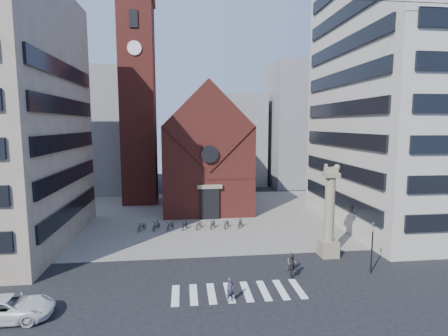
{
  "coord_description": "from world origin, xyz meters",
  "views": [
    {
      "loc": [
        -3.28,
        -27.01,
        12.24
      ],
      "look_at": [
        0.8,
        8.0,
        7.81
      ],
      "focal_mm": 28.0,
      "sensor_mm": 36.0,
      "label": 1
    }
  ],
  "objects": [
    {
      "name": "piazza",
      "position": [
        0.0,
        19.0,
        0.03
      ],
      "size": [
        46.0,
        30.0,
        0.05
      ],
      "primitive_type": "cube",
      "color": "gray",
      "rests_on": "ground"
    },
    {
      "name": "ground",
      "position": [
        0.0,
        0.0,
        0.0
      ],
      "size": [
        120.0,
        120.0,
        0.0
      ],
      "primitive_type": "plane",
      "color": "black",
      "rests_on": "ground"
    },
    {
      "name": "pedestrian_0",
      "position": [
        -0.2,
        -4.36,
        0.86
      ],
      "size": [
        0.74,
        0.64,
        1.73
      ],
      "primitive_type": "imported",
      "rotation": [
        0.0,
        0.0,
        0.42
      ],
      "color": "#372F42",
      "rests_on": "ground"
    },
    {
      "name": "traffic_light",
      "position": [
        12.0,
        -1.0,
        2.29
      ],
      "size": [
        0.13,
        0.16,
        4.3
      ],
      "color": "black",
      "rests_on": "ground"
    },
    {
      "name": "pedestrian_2",
      "position": [
        5.17,
        -1.24,
        0.98
      ],
      "size": [
        0.72,
        1.23,
        1.96
      ],
      "primitive_type": "imported",
      "rotation": [
        0.0,
        0.0,
        1.35
      ],
      "color": "#222229",
      "rests_on": "ground"
    },
    {
      "name": "scooter_5",
      "position": [
        0.03,
        12.86,
        0.61
      ],
      "size": [
        1.21,
        1.92,
        1.12
      ],
      "primitive_type": "imported",
      "rotation": [
        0.0,
        0.0,
        -0.4
      ],
      "color": "black",
      "rests_on": "piazza"
    },
    {
      "name": "scooter_7",
      "position": [
        3.31,
        12.86,
        0.61
      ],
      "size": [
        1.21,
        1.92,
        1.12
      ],
      "primitive_type": "imported",
      "rotation": [
        0.0,
        0.0,
        -0.4
      ],
      "color": "black",
      "rests_on": "piazza"
    },
    {
      "name": "white_car",
      "position": [
        -14.38,
        -4.94,
        0.76
      ],
      "size": [
        5.51,
        2.66,
        1.51
      ],
      "primitive_type": "imported",
      "rotation": [
        0.0,
        0.0,
        1.6
      ],
      "color": "white",
      "rests_on": "ground"
    },
    {
      "name": "church",
      "position": [
        0.0,
        25.04,
        7.98
      ],
      "size": [
        12.0,
        16.65,
        18.0
      ],
      "color": "maroon",
      "rests_on": "ground"
    },
    {
      "name": "lion_column",
      "position": [
        10.01,
        3.0,
        3.46
      ],
      "size": [
        1.63,
        1.6,
        8.68
      ],
      "color": "gray",
      "rests_on": "ground"
    },
    {
      "name": "bg_block_mid",
      "position": [
        6.0,
        45.0,
        9.0
      ],
      "size": [
        14.0,
        12.0,
        18.0
      ],
      "primitive_type": "cube",
      "color": "gray",
      "rests_on": "ground"
    },
    {
      "name": "scooter_1",
      "position": [
        -6.53,
        12.86,
        0.61
      ],
      "size": [
        1.21,
        1.92,
        1.12
      ],
      "primitive_type": "imported",
      "rotation": [
        0.0,
        0.0,
        -0.4
      ],
      "color": "black",
      "rests_on": "piazza"
    },
    {
      "name": "bg_block_right",
      "position": [
        22.0,
        42.0,
        12.0
      ],
      "size": [
        16.0,
        14.0,
        24.0
      ],
      "primitive_type": "cube",
      "color": "gray",
      "rests_on": "ground"
    },
    {
      "name": "scooter_4",
      "position": [
        -1.61,
        12.86,
        0.56
      ],
      "size": [
        1.36,
        2.03,
        1.01
      ],
      "primitive_type": "imported",
      "rotation": [
        0.0,
        0.0,
        -0.4
      ],
      "color": "black",
      "rests_on": "piazza"
    },
    {
      "name": "campanile",
      "position": [
        -10.0,
        28.0,
        15.74
      ],
      "size": [
        5.5,
        5.5,
        31.2
      ],
      "color": "maroon",
      "rests_on": "ground"
    },
    {
      "name": "scooter_3",
      "position": [
        -3.25,
        12.86,
        0.61
      ],
      "size": [
        1.21,
        1.92,
        1.12
      ],
      "primitive_type": "imported",
      "rotation": [
        0.0,
        0.0,
        -0.4
      ],
      "color": "black",
      "rests_on": "piazza"
    },
    {
      "name": "scooter_0",
      "position": [
        -8.17,
        12.86,
        0.56
      ],
      "size": [
        1.36,
        2.03,
        1.01
      ],
      "primitive_type": "imported",
      "rotation": [
        0.0,
        0.0,
        -0.4
      ],
      "color": "black",
      "rests_on": "piazza"
    },
    {
      "name": "scooter_6",
      "position": [
        1.67,
        12.86,
        0.56
      ],
      "size": [
        1.36,
        2.03,
        1.01
      ],
      "primitive_type": "imported",
      "rotation": [
        0.0,
        0.0,
        -0.4
      ],
      "color": "black",
      "rests_on": "piazza"
    },
    {
      "name": "pedestrian_1",
      "position": [
        5.5,
        -0.04,
        0.81
      ],
      "size": [
        0.92,
        0.8,
        1.63
      ],
      "primitive_type": "imported",
      "rotation": [
        0.0,
        0.0,
        -0.26
      ],
      "color": "#514741",
      "rests_on": "ground"
    },
    {
      "name": "building_right",
      "position": [
        24.0,
        12.0,
        16.0
      ],
      "size": [
        18.0,
        22.0,
        32.0
      ],
      "primitive_type": "cube",
      "color": "#A6A197",
      "rests_on": "ground"
    },
    {
      "name": "zebra_crossing",
      "position": [
        0.55,
        -3.0,
        0.01
      ],
      "size": [
        10.2,
        3.2,
        0.01
      ],
      "primitive_type": null,
      "color": "white",
      "rests_on": "ground"
    },
    {
      "name": "bg_block_left",
      "position": [
        -20.0,
        40.0,
        11.0
      ],
      "size": [
        16.0,
        14.0,
        22.0
      ],
      "primitive_type": "cube",
      "color": "gray",
      "rests_on": "ground"
    },
    {
      "name": "scooter_2",
      "position": [
        -4.89,
        12.86,
        0.56
      ],
      "size": [
        1.36,
        2.03,
        1.01
      ],
      "primitive_type": "imported",
      "rotation": [
        0.0,
        0.0,
        -0.4
      ],
      "color": "black",
      "rests_on": "piazza"
    }
  ]
}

